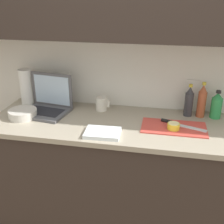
# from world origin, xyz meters

# --- Properties ---
(wall_back) EXTENTS (5.20, 0.38, 2.60)m
(wall_back) POSITION_xyz_m (-0.00, 0.23, 1.56)
(wall_back) COLOR white
(wall_back) RESTS_ON ground_plane
(counter_unit) EXTENTS (2.39, 0.61, 0.88)m
(counter_unit) POSITION_xyz_m (0.02, 0.00, 0.45)
(counter_unit) COLOR #332823
(counter_unit) RESTS_ON ground_plane
(laptop) EXTENTS (0.36, 0.31, 0.27)m
(laptop) POSITION_xyz_m (-0.85, 0.09, 0.95)
(laptop) COLOR #515156
(laptop) RESTS_ON counter_unit
(cutting_board) EXTENTS (0.42, 0.23, 0.01)m
(cutting_board) POSITION_xyz_m (0.07, -0.01, 0.89)
(cutting_board) COLOR #D1473D
(cutting_board) RESTS_ON counter_unit
(knife) EXTENTS (0.30, 0.13, 0.02)m
(knife) POSITION_xyz_m (0.08, 0.03, 0.90)
(knife) COLOR silver
(knife) RESTS_ON cutting_board
(lemon_half_cut) EXTENTS (0.08, 0.08, 0.04)m
(lemon_half_cut) POSITION_xyz_m (0.07, -0.04, 0.91)
(lemon_half_cut) COLOR yellow
(lemon_half_cut) RESTS_ON cutting_board
(bottle_green_soda) EXTENTS (0.08, 0.08, 0.20)m
(bottle_green_soda) POSITION_xyz_m (0.36, 0.21, 0.98)
(bottle_green_soda) COLOR #2D934C
(bottle_green_soda) RESTS_ON counter_unit
(bottle_oil_tall) EXTENTS (0.06, 0.06, 0.25)m
(bottle_oil_tall) POSITION_xyz_m (0.26, 0.21, 1.00)
(bottle_oil_tall) COLOR #A34C2D
(bottle_oil_tall) RESTS_ON counter_unit
(bottle_water_clear) EXTENTS (0.06, 0.06, 0.24)m
(bottle_water_clear) POSITION_xyz_m (0.17, 0.21, 0.99)
(bottle_water_clear) COLOR #333338
(bottle_water_clear) RESTS_ON counter_unit
(measuring_cup) EXTENTS (0.10, 0.08, 0.10)m
(measuring_cup) POSITION_xyz_m (-0.46, 0.19, 0.94)
(measuring_cup) COLOR silver
(measuring_cup) RESTS_ON counter_unit
(bowl_white) EXTENTS (0.20, 0.20, 0.06)m
(bowl_white) POSITION_xyz_m (-0.98, -0.05, 0.91)
(bowl_white) COLOR beige
(bowl_white) RESTS_ON counter_unit
(paper_towel_roll) EXTENTS (0.10, 0.10, 0.28)m
(paper_towel_roll) POSITION_xyz_m (-1.07, 0.21, 1.02)
(paper_towel_roll) COLOR white
(paper_towel_roll) RESTS_ON counter_unit
(dish_towel) EXTENTS (0.23, 0.17, 0.02)m
(dish_towel) POSITION_xyz_m (-0.37, -0.19, 0.90)
(dish_towel) COLOR white
(dish_towel) RESTS_ON counter_unit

